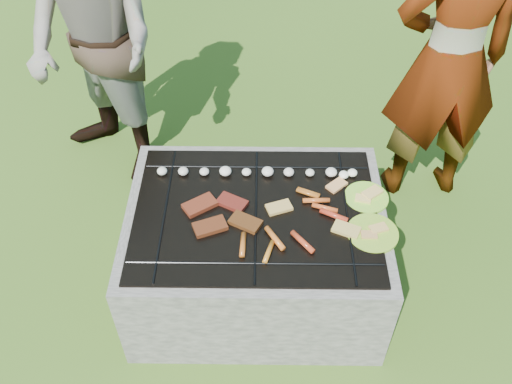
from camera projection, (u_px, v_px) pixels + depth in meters
lawn at (256, 284)px, 3.26m from camera, size 60.00×60.00×0.00m
fire_pit at (256, 253)px, 3.06m from camera, size 1.30×1.00×0.62m
mushrooms at (264, 172)px, 2.99m from camera, size 1.05×0.07×0.04m
pork_slabs at (220, 214)px, 2.79m from camera, size 0.41×0.30×0.02m
sausages at (297, 223)px, 2.75m from camera, size 0.53×0.49×0.03m
bread_on_grate at (319, 211)px, 2.81m from camera, size 0.47×0.42×0.02m
plate_far at (367, 197)px, 2.89m from camera, size 0.29×0.29×0.03m
plate_near at (373, 233)px, 2.73m from camera, size 0.25×0.25×0.03m
cook at (450, 61)px, 3.14m from camera, size 0.74×0.53×1.91m
bystander at (93, 46)px, 3.30m from camera, size 1.14×1.12×1.85m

